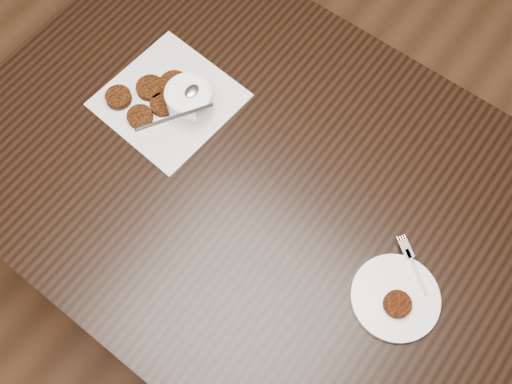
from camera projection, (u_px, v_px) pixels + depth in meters
floor at (228, 312)px, 1.84m from camera, size 4.00×4.00×0.00m
table at (275, 245)px, 1.54m from camera, size 1.44×0.92×0.75m
napkin at (169, 100)px, 1.28m from camera, size 0.29×0.29×0.00m
sauce_ramekin at (188, 92)px, 1.20m from camera, size 0.18×0.18×0.14m
patty_cluster at (152, 97)px, 1.27m from camera, size 0.22×0.22×0.02m
plate_with_patty at (396, 297)px, 1.09m from camera, size 0.24×0.24×0.03m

